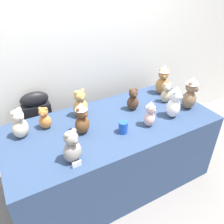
% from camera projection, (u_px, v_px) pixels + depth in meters
% --- Properties ---
extents(ground_plane, '(10.00, 10.00, 0.00)m').
position_uv_depth(ground_plane, '(124.00, 195.00, 2.36)').
color(ground_plane, gray).
extents(wall_back, '(7.00, 0.08, 2.60)m').
position_uv_depth(wall_back, '(79.00, 47.00, 2.37)').
color(wall_back, silver).
rests_on(wall_back, ground_plane).
extents(display_table, '(1.98, 0.90, 0.77)m').
position_uv_depth(display_table, '(112.00, 153.00, 2.34)').
color(display_table, navy).
rests_on(display_table, ground_plane).
extents(instrument_case, '(0.28, 0.13, 0.96)m').
position_uv_depth(instrument_case, '(41.00, 131.00, 2.48)').
color(instrument_case, black).
rests_on(instrument_case, ground_plane).
extents(teddy_bear_blush, '(0.15, 0.14, 0.25)m').
position_uv_depth(teddy_bear_blush, '(150.00, 114.00, 2.04)').
color(teddy_bear_blush, beige).
rests_on(teddy_bear_blush, display_table).
extents(teddy_bear_caramel, '(0.20, 0.19, 0.34)m').
position_uv_depth(teddy_bear_caramel, '(163.00, 80.00, 2.55)').
color(teddy_bear_caramel, '#B27A42').
rests_on(teddy_bear_caramel, display_table).
extents(teddy_bear_snow, '(0.20, 0.19, 0.30)m').
position_uv_depth(teddy_bear_snow, '(174.00, 104.00, 2.16)').
color(teddy_bear_snow, white).
rests_on(teddy_bear_snow, display_table).
extents(teddy_bear_honey, '(0.15, 0.14, 0.28)m').
position_uv_depth(teddy_bear_honey, '(80.00, 104.00, 2.16)').
color(teddy_bear_honey, tan).
rests_on(teddy_bear_honey, display_table).
extents(teddy_bear_mocha, '(0.19, 0.17, 0.35)m').
position_uv_depth(teddy_bear_mocha, '(190.00, 93.00, 2.27)').
color(teddy_bear_mocha, '#7F6047').
rests_on(teddy_bear_mocha, display_table).
extents(teddy_bear_sand, '(0.13, 0.12, 0.22)m').
position_uv_depth(teddy_bear_sand, '(166.00, 93.00, 2.41)').
color(teddy_bear_sand, '#CCB78E').
rests_on(teddy_bear_sand, display_table).
extents(teddy_bear_ginger, '(0.14, 0.14, 0.22)m').
position_uv_depth(teddy_bear_ginger, '(45.00, 119.00, 2.01)').
color(teddy_bear_ginger, '#D17F3D').
rests_on(teddy_bear_ginger, display_table).
extents(teddy_bear_cocoa, '(0.14, 0.12, 0.24)m').
position_uv_depth(teddy_bear_cocoa, '(133.00, 100.00, 2.28)').
color(teddy_bear_cocoa, '#4C3323').
rests_on(teddy_bear_cocoa, display_table).
extents(teddy_bear_cream, '(0.18, 0.18, 0.27)m').
position_uv_depth(teddy_bear_cream, '(20.00, 124.00, 1.90)').
color(teddy_bear_cream, beige).
rests_on(teddy_bear_cream, display_table).
extents(teddy_bear_ash, '(0.18, 0.16, 0.28)m').
position_uv_depth(teddy_bear_ash, '(72.00, 147.00, 1.65)').
color(teddy_bear_ash, gray).
rests_on(teddy_bear_ash, display_table).
extents(teddy_bear_chestnut, '(0.17, 0.17, 0.30)m').
position_uv_depth(teddy_bear_chestnut, '(82.00, 119.00, 1.93)').
color(teddy_bear_chestnut, brown).
rests_on(teddy_bear_chestnut, display_table).
extents(party_cup_blue, '(0.08, 0.08, 0.11)m').
position_uv_depth(party_cup_blue, '(123.00, 127.00, 1.98)').
color(party_cup_blue, blue).
rests_on(party_cup_blue, display_table).
extents(name_card_front_left, '(0.07, 0.01, 0.05)m').
position_uv_depth(name_card_front_left, '(77.00, 164.00, 1.65)').
color(name_card_front_left, white).
rests_on(name_card_front_left, display_table).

